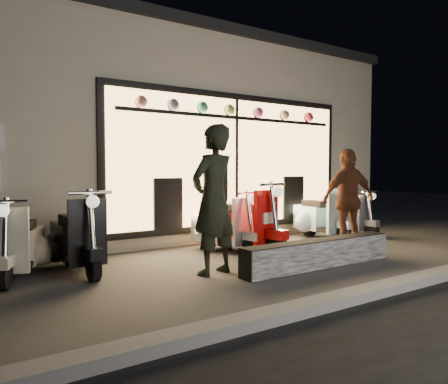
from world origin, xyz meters
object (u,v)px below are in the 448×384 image
Objects in this scene: scooter_silver at (219,228)px; scooter_red at (240,224)px; man at (214,200)px; woman at (348,199)px; graffiti_barrier at (319,253)px.

scooter_silver is 0.88× the size of scooter_red.
scooter_red is at bearing -152.53° from man.
scooter_silver is at bearing 135.30° from scooter_red.
scooter_red is at bearing -49.45° from scooter_silver.
scooter_silver is 2.30m from woman.
woman is at bearing 25.48° from graffiti_barrier.
woman is (1.92, -1.18, 0.48)m from scooter_silver.
man reaches higher than scooter_red.
scooter_silver is (-0.47, 1.87, 0.20)m from graffiti_barrier.
scooter_silver is at bearing -19.83° from woman.
graffiti_barrier is 1.66× the size of scooter_red.
woman is (2.90, 0.17, -0.12)m from man.
man is at bearing 160.48° from graffiti_barrier.
woman is at bearing -45.22° from scooter_silver.
man reaches higher than woman.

